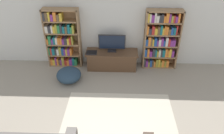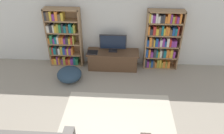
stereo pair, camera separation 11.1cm
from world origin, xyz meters
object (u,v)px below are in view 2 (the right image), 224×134
object	(u,v)px
bookshelf_left	(63,38)
beanbag_ottoman	(69,74)
television	(113,43)
laptop	(93,52)
tv_stand	(113,60)
bookshelf_right	(162,40)

from	to	relation	value
bookshelf_left	beanbag_ottoman	xyz separation A→B (m)	(0.30, -0.85, -0.64)
bookshelf_left	television	distance (m)	1.43
television	beanbag_ottoman	distance (m)	1.48
beanbag_ottoman	laptop	bearing A→B (deg)	48.13
tv_stand	laptop	distance (m)	0.64
bookshelf_left	beanbag_ottoman	size ratio (longest dim) A/B	2.63
television	laptop	world-z (taller)	television
laptop	television	bearing A→B (deg)	12.77
bookshelf_left	beanbag_ottoman	bearing A→B (deg)	-70.56
tv_stand	laptop	world-z (taller)	laptop
tv_stand	beanbag_ottoman	xyz separation A→B (m)	(-1.12, -0.70, -0.08)
tv_stand	television	xyz separation A→B (m)	(0.00, 0.05, 0.53)
television	laptop	xyz separation A→B (m)	(-0.57, -0.13, -0.25)
television	laptop	distance (m)	0.64
bookshelf_left	bookshelf_right	size ratio (longest dim) A/B	1.00
beanbag_ottoman	bookshelf_right	bearing A→B (deg)	18.86
bookshelf_left	laptop	xyz separation A→B (m)	(0.86, -0.23, -0.30)
bookshelf_right	television	xyz separation A→B (m)	(-1.35, -0.10, -0.07)
tv_stand	bookshelf_right	bearing A→B (deg)	6.01
bookshelf_right	tv_stand	bearing A→B (deg)	-173.99
tv_stand	beanbag_ottoman	distance (m)	1.33
television	laptop	size ratio (longest dim) A/B	2.54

